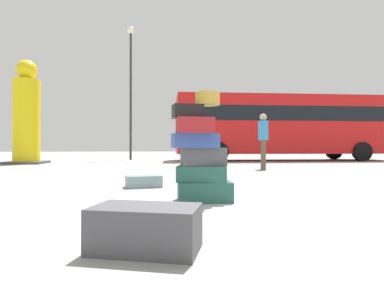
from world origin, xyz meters
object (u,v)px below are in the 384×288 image
(parked_bus, at_px, (282,124))
(suitcase_charcoal_foreground_near, at_px, (146,228))
(person_bearded_onlooker, at_px, (263,136))
(suitcase_tower, at_px, (201,158))
(yellow_dummy_statue, at_px, (27,117))
(lamp_post, at_px, (131,74))
(suitcase_slate_foreground_far, at_px, (144,181))

(parked_bus, bearing_deg, suitcase_charcoal_foreground_near, -114.29)
(person_bearded_onlooker, bearing_deg, suitcase_tower, -17.86)
(yellow_dummy_statue, xyz_separation_m, lamp_post, (3.83, 3.43, 2.61))
(suitcase_slate_foreground_far, relative_size, yellow_dummy_statue, 0.14)
(suitcase_charcoal_foreground_near, xyz_separation_m, person_bearded_onlooker, (3.26, 7.25, 0.87))
(yellow_dummy_statue, relative_size, parked_bus, 0.40)
(person_bearded_onlooker, relative_size, parked_bus, 0.16)
(yellow_dummy_statue, bearing_deg, person_bearded_onlooker, -25.09)
(suitcase_charcoal_foreground_near, height_order, yellow_dummy_statue, yellow_dummy_statue)
(suitcase_tower, bearing_deg, person_bearded_onlooker, 63.91)
(person_bearded_onlooker, distance_m, lamp_post, 9.40)
(suitcase_slate_foreground_far, distance_m, yellow_dummy_statue, 9.54)
(yellow_dummy_statue, bearing_deg, suitcase_charcoal_foreground_near, -65.02)
(suitcase_slate_foreground_far, height_order, yellow_dummy_statue, yellow_dummy_statue)
(suitcase_slate_foreground_far, relative_size, parked_bus, 0.06)
(suitcase_slate_foreground_far, height_order, parked_bus, parked_bus)
(suitcase_slate_foreground_far, bearing_deg, lamp_post, 84.64)
(suitcase_charcoal_foreground_near, distance_m, person_bearded_onlooker, 8.00)
(suitcase_charcoal_foreground_near, bearing_deg, parked_bus, 80.93)
(suitcase_tower, relative_size, lamp_post, 0.20)
(suitcase_charcoal_foreground_near, height_order, person_bearded_onlooker, person_bearded_onlooker)
(suitcase_charcoal_foreground_near, height_order, parked_bus, parked_bus)
(suitcase_slate_foreground_far, xyz_separation_m, yellow_dummy_statue, (-5.05, 7.90, 1.76))
(yellow_dummy_statue, distance_m, lamp_post, 5.77)
(parked_bus, distance_m, lamp_post, 8.18)
(suitcase_charcoal_foreground_near, distance_m, yellow_dummy_statue, 12.50)
(suitcase_tower, relative_size, person_bearded_onlooker, 0.82)
(person_bearded_onlooker, xyz_separation_m, parked_bus, (2.95, 5.91, 0.81))
(person_bearded_onlooker, bearing_deg, yellow_dummy_statue, -106.85)
(suitcase_slate_foreground_far, bearing_deg, yellow_dummy_statue, 111.12)
(yellow_dummy_statue, height_order, lamp_post, lamp_post)
(suitcase_slate_foreground_far, distance_m, parked_bus, 11.85)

